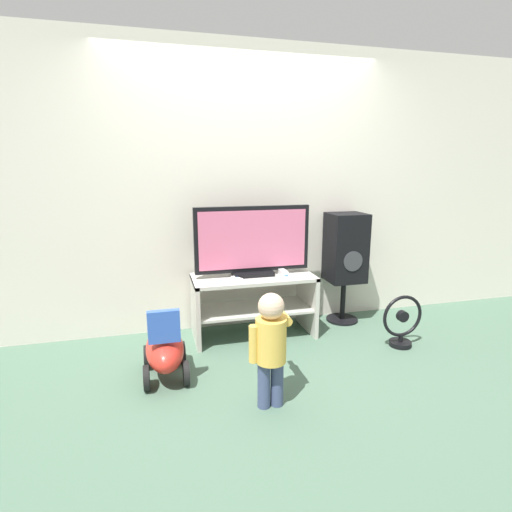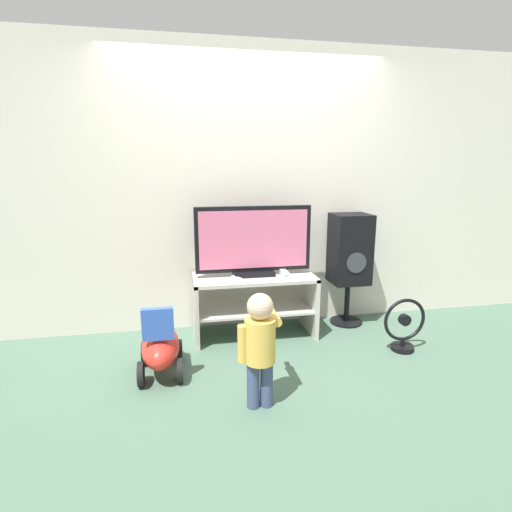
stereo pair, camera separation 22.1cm
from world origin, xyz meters
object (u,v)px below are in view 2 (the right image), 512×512
(game_console, at_px, (284,273))
(remote_primary, at_px, (220,281))
(ride_on_toy, at_px, (161,347))
(television, at_px, (253,242))
(floor_fan, at_px, (404,327))
(child, at_px, (260,341))
(remote_secondary, at_px, (237,278))
(speaker_tower, at_px, (350,251))

(game_console, distance_m, remote_primary, 0.59)
(remote_primary, distance_m, ride_on_toy, 0.73)
(television, bearing_deg, floor_fan, -25.87)
(remote_primary, height_order, floor_fan, remote_primary)
(television, xyz_separation_m, floor_fan, (1.17, -0.57, -0.66))
(floor_fan, bearing_deg, ride_on_toy, -179.66)
(child, distance_m, floor_fan, 1.47)
(child, bearing_deg, floor_fan, 22.43)
(television, bearing_deg, ride_on_toy, -144.31)
(remote_secondary, bearing_deg, television, 34.41)
(remote_primary, height_order, child, child)
(child, distance_m, ride_on_toy, 0.87)
(television, xyz_separation_m, child, (-0.17, -1.12, -0.42))
(television, distance_m, ride_on_toy, 1.19)
(remote_primary, bearing_deg, television, 28.64)
(ride_on_toy, bearing_deg, television, 35.69)
(television, relative_size, remote_secondary, 7.86)
(floor_fan, height_order, ride_on_toy, ride_on_toy)
(floor_fan, bearing_deg, remote_secondary, 161.25)
(child, xyz_separation_m, ride_on_toy, (-0.64, 0.54, -0.24))
(remote_secondary, relative_size, child, 0.17)
(remote_secondary, height_order, floor_fan, remote_secondary)
(remote_secondary, bearing_deg, ride_on_toy, -143.98)
(television, distance_m, remote_primary, 0.47)
(remote_primary, height_order, remote_secondary, same)
(television, height_order, floor_fan, television)
(game_console, bearing_deg, speaker_tower, 13.74)
(television, bearing_deg, remote_primary, -151.36)
(remote_primary, xyz_separation_m, floor_fan, (1.50, -0.39, -0.37))
(speaker_tower, relative_size, floor_fan, 2.37)
(game_console, distance_m, child, 1.14)
(remote_primary, relative_size, remote_secondary, 1.03)
(remote_primary, xyz_separation_m, speaker_tower, (1.28, 0.27, 0.15))
(television, bearing_deg, child, -98.42)
(remote_primary, bearing_deg, speaker_tower, 11.86)
(television, height_order, ride_on_toy, television)
(speaker_tower, xyz_separation_m, floor_fan, (0.22, -0.66, -0.52))
(remote_primary, relative_size, floor_fan, 0.29)
(remote_primary, relative_size, speaker_tower, 0.12)
(child, xyz_separation_m, floor_fan, (1.34, 0.55, -0.24))
(child, bearing_deg, television, 81.58)
(child, bearing_deg, remote_primary, 99.42)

